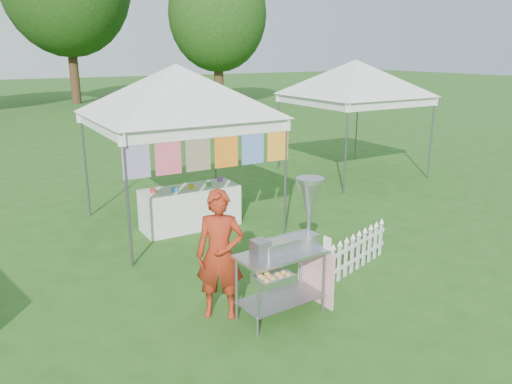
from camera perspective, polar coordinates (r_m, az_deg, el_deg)
ground at (r=6.88m, az=3.04°, el=-12.11°), size 120.00×120.00×0.00m
canopy_main at (r=9.19m, az=-9.16°, el=14.20°), size 4.24×4.24×3.45m
canopy_right at (r=13.41m, az=11.36°, el=14.59°), size 4.24×4.24×3.45m
tree_right at (r=30.24m, az=-4.42°, el=19.56°), size 5.60×5.60×8.42m
donut_cart at (r=6.17m, az=4.32°, el=-5.23°), size 1.23×0.91×1.72m
vendor at (r=6.16m, az=-4.14°, el=-7.18°), size 0.71×0.66×1.64m
picket_fence at (r=7.70m, az=11.27°, el=-6.87°), size 1.71×0.60×0.56m
display_table at (r=9.44m, az=-7.52°, el=-1.77°), size 1.80×0.70×0.77m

